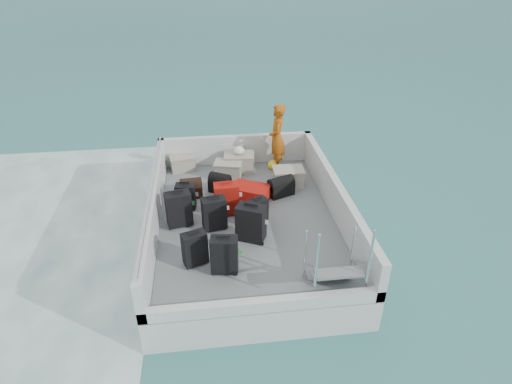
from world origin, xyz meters
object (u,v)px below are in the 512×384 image
Objects in this scene: suitcase_5 at (227,199)px; suitcase_7 at (257,212)px; suitcase_4 at (214,214)px; suitcase_3 at (224,255)px; crate_1 at (228,170)px; passenger at (277,138)px; crate_2 at (239,163)px; suitcase_1 at (179,209)px; crate_0 at (183,164)px; suitcase_6 at (251,223)px; crate_3 at (288,178)px; suitcase_8 at (251,193)px; suitcase_0 at (195,249)px; suitcase_2 at (186,197)px.

suitcase_7 is at bearing -40.27° from suitcase_5.
suitcase_7 is (0.81, 0.05, -0.06)m from suitcase_4.
crate_1 is at bearing 93.09° from suitcase_3.
suitcase_5 reaches higher than suitcase_4.
passenger is at bearing 42.66° from suitcase_7.
passenger is (0.87, -0.02, 0.59)m from crate_2.
suitcase_1 is 2.30m from crate_0.
suitcase_6 is 3.17m from crate_0.
crate_3 is (1.66, 1.43, -0.13)m from suitcase_4.
suitcase_7 is at bearing -86.40° from crate_2.
suitcase_6 is 0.91× the size of suitcase_8.
crate_0 is at bearing 109.58° from suitcase_3.
suitcase_4 is at bearing 49.36° from suitcase_0.
suitcase_7 is 0.70× the size of suitcase_8.
suitcase_1 is at bearing 145.28° from suitcase_8.
suitcase_5 is 2.24m from passenger.
crate_2 is at bearing 114.24° from suitcase_6.
suitcase_4 is at bearing 103.19° from suitcase_3.
suitcase_5 is at bearing 159.28° from suitcase_8.
suitcase_6 is at bearing -44.81° from suitcase_4.
suitcase_3 is at bearing -95.70° from suitcase_4.
suitcase_4 reaches higher than crate_3.
crate_1 is (-0.41, 1.93, -0.09)m from suitcase_7.
suitcase_8 is at bearing 16.44° from suitcase_1.
crate_0 is 1.15m from crate_1.
suitcase_0 is 3.07m from crate_1.
passenger reaches higher than suitcase_5.
suitcase_4 reaches higher than suitcase_7.
crate_0 is at bearing 111.78° from suitcase_5.
suitcase_5 is 1.04× the size of crate_3.
suitcase_2 reaches higher than suitcase_7.
suitcase_5 reaches higher than suitcase_7.
crate_2 is (1.20, 1.53, -0.08)m from suitcase_2.
suitcase_7 is 0.91m from suitcase_8.
passenger reaches higher than suitcase_3.
suitcase_1 is 1.01× the size of suitcase_6.
crate_3 is (1.40, 0.95, -0.14)m from suitcase_5.
passenger is at bearing -5.53° from crate_0.
suitcase_2 reaches higher than suitcase_8.
suitcase_4 is (-0.11, 1.24, -0.01)m from suitcase_3.
suitcase_6 is (0.37, -0.90, 0.02)m from suitcase_5.
suitcase_0 is at bearing -129.79° from crate_3.
suitcase_4 is 0.93× the size of suitcase_6.
suitcase_3 is at bearing -95.01° from crate_1.
suitcase_8 is at bearing 81.11° from suitcase_3.
suitcase_5 is (0.90, 0.30, -0.02)m from suitcase_1.
passenger is at bearing 51.77° from suitcase_5.
suitcase_8 is 1.41× the size of crate_0.
suitcase_4 is at bearing 154.65° from suitcase_7.
suitcase_1 is 2.09m from crate_1.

